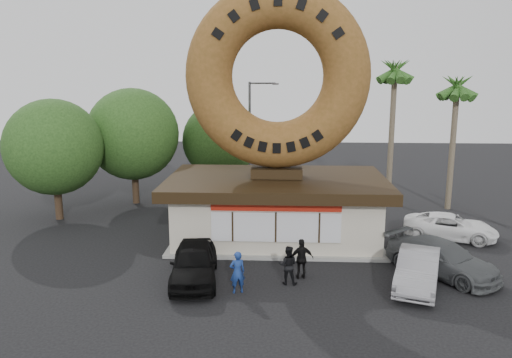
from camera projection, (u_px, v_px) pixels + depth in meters
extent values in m
plane|color=black|center=(275.00, 285.00, 20.46)|extent=(90.00, 90.00, 0.00)
cube|color=beige|center=(276.00, 211.00, 26.03)|extent=(10.00, 6.00, 3.00)
cube|color=#999993|center=(276.00, 237.00, 26.32)|extent=(10.60, 6.60, 0.15)
cube|color=#3F3F3F|center=(277.00, 182.00, 25.71)|extent=(10.00, 6.00, 0.10)
cube|color=black|center=(277.00, 183.00, 25.72)|extent=(11.20, 7.20, 0.55)
cube|color=silver|center=(276.00, 227.00, 23.03)|extent=(6.00, 0.12, 1.40)
cube|color=#B01E0F|center=(276.00, 206.00, 22.81)|extent=(6.00, 0.10, 0.45)
cube|color=black|center=(277.00, 172.00, 25.61)|extent=(2.60, 1.40, 0.50)
torus|color=brown|center=(277.00, 76.00, 24.63)|extent=(9.15, 2.33, 9.15)
cylinder|color=#473321|center=(135.00, 179.00, 33.30)|extent=(0.44, 0.44, 3.30)
sphere|color=#1D3E16|center=(133.00, 134.00, 32.69)|extent=(6.00, 6.00, 6.00)
cylinder|color=#473321|center=(221.00, 177.00, 35.03)|extent=(0.44, 0.44, 2.86)
sphere|color=#1D3E16|center=(220.00, 140.00, 34.50)|extent=(5.20, 5.20, 5.20)
cylinder|color=#473321|center=(58.00, 194.00, 29.57)|extent=(0.44, 0.44, 3.08)
sphere|color=#1D3E16|center=(54.00, 147.00, 29.00)|extent=(5.60, 5.60, 5.60)
cylinder|color=#726651|center=(391.00, 136.00, 32.88)|extent=(0.36, 0.36, 9.00)
cylinder|color=#726651|center=(452.00, 147.00, 31.35)|extent=(0.36, 0.36, 8.00)
cylinder|color=#59595E|center=(250.00, 139.00, 35.39)|extent=(0.18, 0.18, 8.00)
cylinder|color=#59595E|center=(263.00, 83.00, 34.56)|extent=(1.80, 0.12, 0.12)
cube|color=#59595E|center=(275.00, 84.00, 34.52)|extent=(0.45, 0.20, 0.12)
imported|color=navy|center=(237.00, 272.00, 19.56)|extent=(0.72, 0.59, 1.71)
imported|color=black|center=(288.00, 265.00, 20.40)|extent=(0.86, 0.71, 1.62)
imported|color=black|center=(302.00, 259.00, 20.94)|extent=(1.08, 0.62, 1.73)
imported|color=black|center=(194.00, 263.00, 20.69)|extent=(2.38, 4.82, 1.58)
imported|color=#96959A|center=(418.00, 269.00, 20.17)|extent=(2.91, 4.71, 1.47)
imported|color=#56595B|center=(442.00, 258.00, 21.38)|extent=(4.76, 5.21, 1.46)
imported|color=white|center=(450.00, 227.00, 26.14)|extent=(5.13, 3.47, 1.31)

